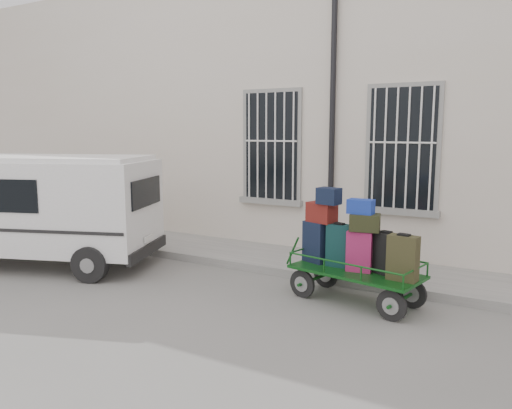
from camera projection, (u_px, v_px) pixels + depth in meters
The scene contains 5 objects.
ground at pixel (207, 293), 8.00m from camera, with size 80.00×80.00×0.00m, color slate.
building at pixel (334, 113), 12.29m from camera, with size 24.00×5.15×6.00m.
sidewalk at pixel (271, 258), 9.88m from camera, with size 24.00×1.70×0.15m, color gray.
luggage_cart at pixel (354, 250), 7.47m from camera, with size 2.32×1.24×1.71m.
van at pixel (44, 204), 9.44m from camera, with size 4.50×3.04×2.11m.
Camera 1 is at (4.49, -6.31, 2.59)m, focal length 35.00 mm.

